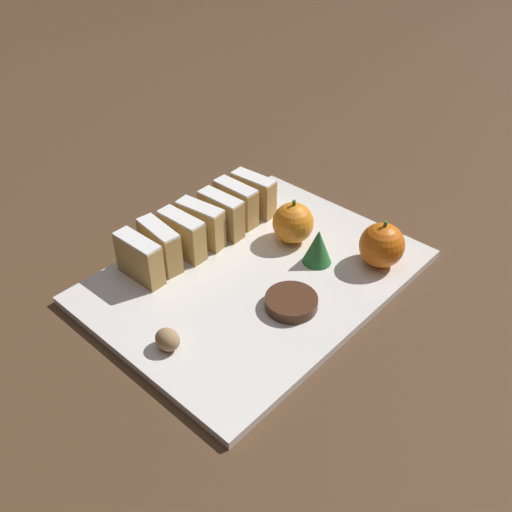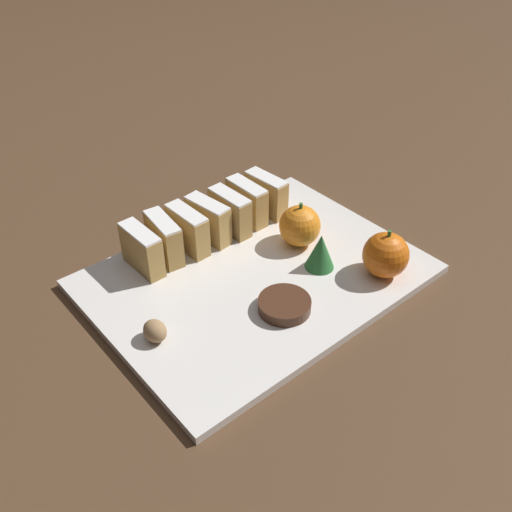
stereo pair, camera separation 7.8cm
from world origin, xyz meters
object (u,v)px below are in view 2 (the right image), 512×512
chocolate_cookie (284,305)px  orange_near (386,255)px  orange_far (300,226)px  walnut (155,331)px

chocolate_cookie → orange_near: bearing=77.5°
orange_far → walnut: (0.03, -0.27, -0.02)m
orange_far → walnut: 0.27m
walnut → chocolate_cookie: size_ratio=0.48×
orange_near → orange_far: (-0.13, -0.04, -0.00)m
orange_near → chocolate_cookie: (-0.03, -0.15, -0.02)m
orange_far → chocolate_cookie: orange_far is taller
orange_far → chocolate_cookie: bearing=-51.0°
orange_far → chocolate_cookie: 0.15m
orange_near → chocolate_cookie: size_ratio=1.04×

